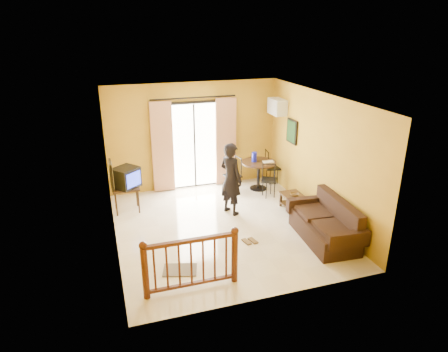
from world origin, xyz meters
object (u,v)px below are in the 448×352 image
object	(u,v)px
television	(126,177)
dining_table	(259,167)
standing_person	(231,179)
coffee_table	(295,202)
sofa	(327,225)

from	to	relation	value
television	dining_table	bearing A→B (deg)	-34.45
standing_person	television	bearing A→B (deg)	42.97
coffee_table	standing_person	size ratio (longest dim) A/B	0.50
dining_table	standing_person	bearing A→B (deg)	-135.64
television	sofa	size ratio (longest dim) A/B	0.38
sofa	television	bearing A→B (deg)	149.17
standing_person	coffee_table	bearing A→B (deg)	-132.55
television	standing_person	size ratio (longest dim) A/B	0.42
dining_table	standing_person	size ratio (longest dim) A/B	0.54
sofa	standing_person	distance (m)	2.35
coffee_table	dining_table	bearing A→B (deg)	100.67
coffee_table	standing_person	bearing A→B (deg)	164.23
television	sofa	distance (m)	4.57
television	standing_person	xyz separation A→B (m)	(2.26, -0.84, 0.01)
sofa	standing_person	xyz separation A→B (m)	(-1.46, 1.77, 0.53)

